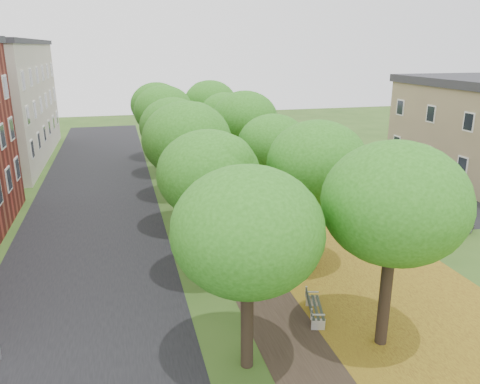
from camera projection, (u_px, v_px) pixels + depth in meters
ground at (310, 354)px, 15.56m from camera, size 120.00×120.00×0.00m
street_asphalt at (93, 220)px, 27.61m from camera, size 8.00×70.00×0.01m
footpath at (217, 209)px, 29.42m from camera, size 3.20×70.00×0.01m
leaf_verge at (292, 203)px, 30.62m from camera, size 7.50×70.00×0.01m
parking_lot at (398, 189)px, 33.59m from camera, size 9.00×16.00×0.01m
tree_row_west at (179, 136)px, 27.47m from camera, size 4.40×34.40×6.66m
tree_row_east at (258, 132)px, 28.63m from camera, size 4.40×34.40×6.66m
bench at (314, 307)px, 17.54m from camera, size 0.97×1.86×0.84m
car_silver at (445, 224)px, 25.11m from camera, size 4.30×3.02×1.36m
car_red at (378, 187)px, 31.48m from camera, size 4.68×2.63×1.46m
car_grey at (389, 193)px, 30.67m from camera, size 4.55×2.37×1.26m
car_white at (349, 173)px, 35.34m from camera, size 4.68×2.43×1.26m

